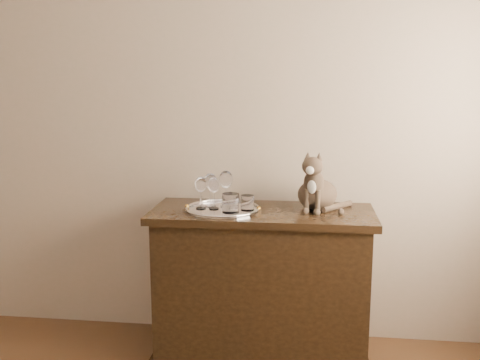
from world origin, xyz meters
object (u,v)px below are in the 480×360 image
at_px(sideboard, 262,285).
at_px(wine_glass_a, 210,190).
at_px(tray, 223,210).
at_px(cat, 318,179).
at_px(wine_glass_b, 226,189).
at_px(wine_glass_d, 214,193).
at_px(wine_glass_c, 201,193).
at_px(tumbler_a, 231,203).
at_px(tumbler_c, 247,203).

height_order(sideboard, wine_glass_a, wine_glass_a).
xyz_separation_m(tray, cat, (0.51, 0.10, 0.16)).
distance_m(wine_glass_b, cat, 0.50).
bearing_deg(wine_glass_b, cat, 4.47).
xyz_separation_m(tray, wine_glass_d, (-0.05, 0.00, 0.09)).
bearing_deg(wine_glass_c, tumbler_a, -20.94).
relative_size(wine_glass_c, wine_glass_d, 1.01).
distance_m(wine_glass_b, tumbler_a, 0.15).
relative_size(tray, wine_glass_b, 2.00).
bearing_deg(sideboard, wine_glass_c, -174.58).
distance_m(wine_glass_a, cat, 0.59).
distance_m(tray, cat, 0.54).
bearing_deg(tray, wine_glass_a, 141.78).
distance_m(tumbler_a, cat, 0.49).
bearing_deg(wine_glass_c, sideboard, 5.42).
xyz_separation_m(wine_glass_c, cat, (0.62, 0.10, 0.07)).
distance_m(wine_glass_a, wine_glass_d, 0.07).
bearing_deg(wine_glass_a, sideboard, -6.09).
height_order(wine_glass_a, wine_glass_d, wine_glass_a).
height_order(tumbler_a, tumbler_c, tumbler_a).
relative_size(tumbler_c, cat, 0.25).
xyz_separation_m(wine_glass_b, wine_glass_c, (-0.13, -0.06, -0.01)).
relative_size(wine_glass_d, cat, 0.53).
xyz_separation_m(wine_glass_a, cat, (0.58, 0.04, 0.06)).
height_order(sideboard, tumbler_c, tumbler_c).
distance_m(wine_glass_c, tumbler_a, 0.19).
bearing_deg(wine_glass_b, tumbler_c, -29.52).
distance_m(wine_glass_d, tumbler_c, 0.19).
bearing_deg(tumbler_c, wine_glass_d, 176.92).
bearing_deg(tumbler_c, wine_glass_c, 178.33).
relative_size(wine_glass_c, cat, 0.54).
distance_m(wine_glass_a, tumbler_c, 0.23).
bearing_deg(sideboard, wine_glass_b, 170.83).
relative_size(wine_glass_b, wine_glass_c, 1.14).
bearing_deg(wine_glass_a, tumbler_a, -44.56).
height_order(wine_glass_d, tumbler_a, wine_glass_d).
distance_m(sideboard, wine_glass_b, 0.57).
distance_m(wine_glass_b, tumbler_c, 0.16).
relative_size(tray, wine_glass_d, 2.31).
bearing_deg(tray, wine_glass_c, -179.35).
bearing_deg(wine_glass_b, tumbler_a, -71.44).
height_order(wine_glass_a, cat, cat).
xyz_separation_m(wine_glass_c, tumbler_c, (0.25, -0.01, -0.05)).
xyz_separation_m(sideboard, wine_glass_a, (-0.29, 0.03, 0.52)).
bearing_deg(tumbler_c, wine_glass_b, 150.48).
bearing_deg(wine_glass_c, wine_glass_d, 2.03).
xyz_separation_m(wine_glass_b, tumbler_c, (0.13, -0.07, -0.06)).
bearing_deg(tumbler_a, cat, 20.39).
relative_size(wine_glass_a, cat, 0.56).
relative_size(tumbler_a, cat, 0.31).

